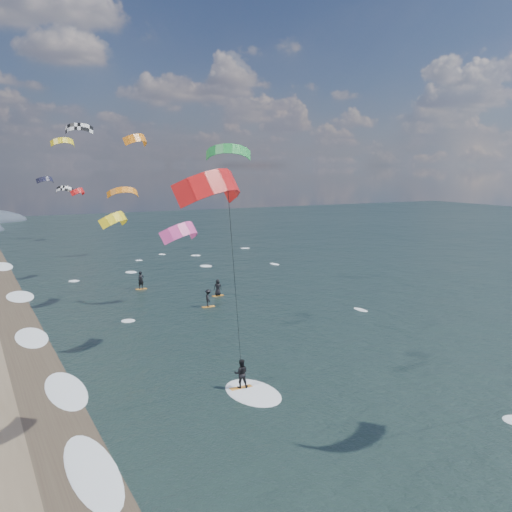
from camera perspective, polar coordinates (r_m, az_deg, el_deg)
name	(u,v)px	position (r m, az deg, el deg)	size (l,w,h in m)	color
ground	(419,471)	(24.90, 15.98, -19.98)	(260.00, 260.00, 0.00)	black
wet_sand_strip	(61,432)	(28.38, -18.90, -16.35)	(3.00, 240.00, 0.00)	#382D23
kitesurfer_near_b	(236,261)	(24.89, -2.06, -0.47)	(6.99, 8.95, 12.54)	orange
far_kitesurfers	(193,290)	(51.95, -6.30, -3.40)	(6.56, 10.41, 1.76)	orange
bg_kite_field	(106,174)	(69.65, -14.74, 7.97)	(11.26, 73.85, 9.80)	gray
shoreline_surf	(70,391)	(32.87, -18.10, -12.73)	(2.40, 79.40, 0.11)	white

